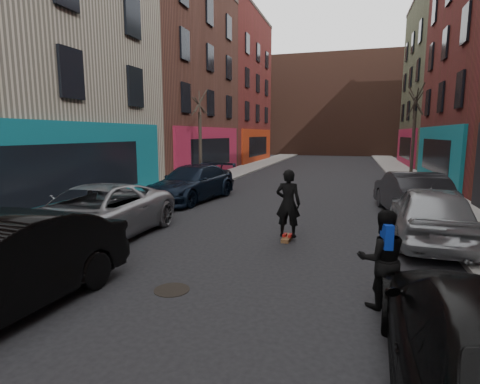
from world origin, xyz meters
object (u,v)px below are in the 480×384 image
Objects in this scene: tree_left_far at (200,128)px; skateboarder at (288,203)px; tree_right_far at (414,126)px; parked_left_end at (192,183)px; parked_left_far at (94,213)px; manhole at (172,290)px; pedestrian at (382,259)px; parked_right_far at (430,214)px; skateboard at (287,238)px; parked_right_end at (410,193)px.

tree_left_far is 3.32× the size of skateboarder.
tree_right_far is 17.28m from skateboarder.
parked_left_end is at bearing -71.85° from tree_left_far.
parked_left_far reaches higher than manhole.
parked_right_far is at bearing -121.97° from pedestrian.
tree_right_far is 1.23× the size of parked_left_end.
pedestrian is at bearing 73.67° from parked_right_far.
manhole is (3.73, -9.48, -0.79)m from parked_left_end.
parked_right_far is at bearing -95.96° from tree_right_far.
pedestrian is 3.99m from manhole.
skateboard is (5.33, -5.32, -0.75)m from parked_left_end.
tree_left_far is 15.68m from manhole.
pedestrian is at bearing -15.50° from parked_left_far.
manhole is at bearing 45.38° from parked_right_far.
parked_left_far is (1.60, -11.82, -2.59)m from tree_left_far.
skateboard is 4.46m from pedestrian.
skateboard is (5.33, 1.62, -0.74)m from parked_left_far.
parked_right_end reaches higher than skateboard.
skateboard is at bearing -108.65° from tree_right_far.
skateboarder is 4.58m from manhole.
parked_left_far is 1.13× the size of parked_right_end.
tree_left_far is 16.89m from pedestrian.
tree_right_far is at bearing -105.44° from parked_right_end.
pedestrian reaches higher than manhole.
pedestrian is (2.27, -3.74, 0.84)m from skateboard.
tree_left_far reaches higher than pedestrian.
parked_left_end is 1.09× the size of parked_right_end.
tree_left_far is 12.40m from parked_right_end.
skateboarder reaches higher than pedestrian.
tree_right_far is 15.57m from parked_left_end.
tree_right_far reaches higher than parked_right_far.
skateboard is at bearing 17.03° from parked_left_far.
parked_left_end is at bearing 137.55° from skateboard.
skateboard is at bearing 42.84° from parked_right_end.
parked_right_far is at bearing -17.93° from parked_left_end.
parked_left_end is at bearing -11.57° from parked_right_end.
parked_left_far is 8.12× the size of manhole.
parked_right_end is 10.42m from manhole.
parked_right_far is at bearing 42.59° from manhole.
tree_right_far is (12.40, 6.00, 0.15)m from tree_left_far.
skateboard is 0.46× the size of pedestrian.
manhole is (-1.60, -4.16, -1.07)m from skateboarder.
skateboard is (-5.47, -16.20, -3.48)m from tree_right_far.
tree_right_far is at bearing -93.18° from parked_right_far.
skateboarder reaches higher than parked_right_far.
parked_left_end is (-10.80, -10.88, -2.73)m from tree_right_far.
tree_left_far is 14.50m from parked_right_far.
parked_left_end is at bearing -42.45° from skateboarder.
skateboard is at bearing -37.07° from parked_left_end.
tree_right_far is at bearing 73.85° from skateboard.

